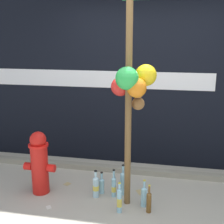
% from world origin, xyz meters
% --- Properties ---
extents(ground_plane, '(14.00, 14.00, 0.00)m').
position_xyz_m(ground_plane, '(0.00, 0.00, 0.00)').
color(ground_plane, '#ADA899').
extents(building_wall, '(10.00, 0.21, 3.34)m').
position_xyz_m(building_wall, '(-0.00, 1.67, 1.67)').
color(building_wall, black).
rests_on(building_wall, ground_plane).
extents(curb_strip, '(8.00, 0.12, 0.08)m').
position_xyz_m(curb_strip, '(0.00, 1.19, 0.04)').
color(curb_strip, gray).
rests_on(curb_strip, ground_plane).
extents(memorial_post, '(0.57, 0.49, 3.00)m').
position_xyz_m(memorial_post, '(-0.10, 0.33, 1.70)').
color(memorial_post, brown).
rests_on(memorial_post, ground_plane).
extents(fire_hydrant, '(0.42, 0.25, 0.83)m').
position_xyz_m(fire_hydrant, '(-1.29, 0.39, 0.42)').
color(fire_hydrant, red).
rests_on(fire_hydrant, ground_plane).
extents(bottle_0, '(0.08, 0.08, 0.36)m').
position_xyz_m(bottle_0, '(-0.55, 0.42, 0.15)').
color(bottle_0, '#B2DBEA').
rests_on(bottle_0, ground_plane).
extents(bottle_1, '(0.07, 0.07, 0.34)m').
position_xyz_m(bottle_1, '(0.07, 0.32, 0.14)').
color(bottle_1, '#93CCE0').
rests_on(bottle_1, ground_plane).
extents(bottle_2, '(0.07, 0.07, 0.41)m').
position_xyz_m(bottle_2, '(-0.22, 0.55, 0.17)').
color(bottle_2, '#93CCE0').
rests_on(bottle_2, ground_plane).
extents(bottle_3, '(0.06, 0.06, 0.38)m').
position_xyz_m(bottle_3, '(-0.19, 0.13, 0.15)').
color(bottle_3, '#93CCE0').
rests_on(bottle_3, ground_plane).
extents(bottle_4, '(0.06, 0.06, 0.35)m').
position_xyz_m(bottle_4, '(0.14, 0.20, 0.14)').
color(bottle_4, brown).
rests_on(bottle_4, ground_plane).
extents(bottle_5, '(0.06, 0.06, 0.37)m').
position_xyz_m(bottle_5, '(-0.33, 0.47, 0.14)').
color(bottle_5, '#93CCE0').
rests_on(bottle_5, ground_plane).
extents(bottle_6, '(0.07, 0.07, 0.30)m').
position_xyz_m(bottle_6, '(-0.50, 0.52, 0.12)').
color(bottle_6, '#93CCE0').
rests_on(bottle_6, ground_plane).
extents(litter_0, '(0.09, 0.10, 0.01)m').
position_xyz_m(litter_0, '(-1.04, 0.06, 0.00)').
color(litter_0, silver).
rests_on(litter_0, ground_plane).
extents(litter_2, '(0.14, 0.16, 0.01)m').
position_xyz_m(litter_2, '(-0.00, 0.63, 0.00)').
color(litter_2, tan).
rests_on(litter_2, ground_plane).
extents(litter_3, '(0.11, 0.11, 0.01)m').
position_xyz_m(litter_3, '(-1.02, 0.66, 0.00)').
color(litter_3, tan).
rests_on(litter_3, ground_plane).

